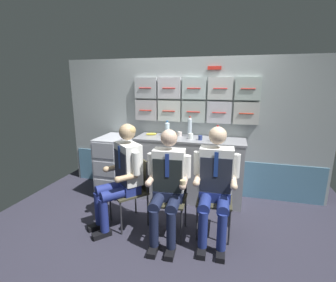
{
  "coord_description": "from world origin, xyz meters",
  "views": [
    {
      "loc": [
        0.69,
        -2.43,
        1.78
      ],
      "look_at": [
        -0.11,
        0.53,
        1.04
      ],
      "focal_mm": 26.05,
      "sensor_mm": 36.0,
      "label": 1
    }
  ],
  "objects_px": {
    "service_trolley": "(114,163)",
    "coffee_cup_white": "(180,134)",
    "crew_member_right": "(168,181)",
    "crew_member_by_counter": "(215,179)",
    "folding_chair_left": "(135,184)",
    "snack_banana": "(151,134)",
    "folding_chair_right": "(170,190)",
    "folding_chair_by_counter": "(215,190)",
    "water_bottle_blue_cap": "(190,127)",
    "crew_member_left": "(123,171)"
  },
  "relations": [
    {
      "from": "service_trolley",
      "to": "coffee_cup_white",
      "type": "relative_size",
      "value": 12.77
    },
    {
      "from": "crew_member_right",
      "to": "coffee_cup_white",
      "type": "distance_m",
      "value": 1.22
    },
    {
      "from": "service_trolley",
      "to": "crew_member_by_counter",
      "type": "bearing_deg",
      "value": -25.52
    },
    {
      "from": "coffee_cup_white",
      "to": "folding_chair_left",
      "type": "bearing_deg",
      "value": -110.45
    },
    {
      "from": "coffee_cup_white",
      "to": "snack_banana",
      "type": "distance_m",
      "value": 0.45
    },
    {
      "from": "service_trolley",
      "to": "crew_member_by_counter",
      "type": "distance_m",
      "value": 1.88
    },
    {
      "from": "coffee_cup_white",
      "to": "folding_chair_right",
      "type": "bearing_deg",
      "value": -83.5
    },
    {
      "from": "folding_chair_by_counter",
      "to": "coffee_cup_white",
      "type": "height_order",
      "value": "coffee_cup_white"
    },
    {
      "from": "folding_chair_by_counter",
      "to": "snack_banana",
      "type": "relative_size",
      "value": 4.92
    },
    {
      "from": "folding_chair_right",
      "to": "water_bottle_blue_cap",
      "type": "height_order",
      "value": "water_bottle_blue_cap"
    },
    {
      "from": "water_bottle_blue_cap",
      "to": "snack_banana",
      "type": "relative_size",
      "value": 1.81
    },
    {
      "from": "crew_member_right",
      "to": "coffee_cup_white",
      "type": "height_order",
      "value": "crew_member_right"
    },
    {
      "from": "folding_chair_right",
      "to": "water_bottle_blue_cap",
      "type": "distance_m",
      "value": 1.17
    },
    {
      "from": "folding_chair_left",
      "to": "water_bottle_blue_cap",
      "type": "bearing_deg",
      "value": 61.54
    },
    {
      "from": "folding_chair_by_counter",
      "to": "coffee_cup_white",
      "type": "distance_m",
      "value": 1.19
    },
    {
      "from": "crew_member_right",
      "to": "service_trolley",
      "type": "bearing_deg",
      "value": 141.12
    },
    {
      "from": "snack_banana",
      "to": "water_bottle_blue_cap",
      "type": "bearing_deg",
      "value": 6.82
    },
    {
      "from": "crew_member_left",
      "to": "crew_member_by_counter",
      "type": "bearing_deg",
      "value": 2.23
    },
    {
      "from": "water_bottle_blue_cap",
      "to": "snack_banana",
      "type": "bearing_deg",
      "value": -173.18
    },
    {
      "from": "crew_member_right",
      "to": "folding_chair_by_counter",
      "type": "distance_m",
      "value": 0.62
    },
    {
      "from": "crew_member_left",
      "to": "water_bottle_blue_cap",
      "type": "distance_m",
      "value": 1.31
    },
    {
      "from": "folding_chair_left",
      "to": "crew_member_by_counter",
      "type": "height_order",
      "value": "crew_member_by_counter"
    },
    {
      "from": "service_trolley",
      "to": "folding_chair_right",
      "type": "distance_m",
      "value": 1.39
    },
    {
      "from": "service_trolley",
      "to": "folding_chair_left",
      "type": "distance_m",
      "value": 1.0
    },
    {
      "from": "snack_banana",
      "to": "folding_chair_by_counter",
      "type": "bearing_deg",
      "value": -36.8
    },
    {
      "from": "crew_member_right",
      "to": "snack_banana",
      "type": "height_order",
      "value": "crew_member_right"
    },
    {
      "from": "crew_member_right",
      "to": "coffee_cup_white",
      "type": "xyz_separation_m",
      "value": [
        -0.13,
        1.18,
        0.29
      ]
    },
    {
      "from": "crew_member_right",
      "to": "coffee_cup_white",
      "type": "relative_size",
      "value": 17.35
    },
    {
      "from": "snack_banana",
      "to": "crew_member_left",
      "type": "bearing_deg",
      "value": -91.58
    },
    {
      "from": "water_bottle_blue_cap",
      "to": "folding_chair_left",
      "type": "bearing_deg",
      "value": -118.46
    },
    {
      "from": "folding_chair_left",
      "to": "crew_member_right",
      "type": "distance_m",
      "value": 0.56
    },
    {
      "from": "folding_chair_by_counter",
      "to": "crew_member_by_counter",
      "type": "xyz_separation_m",
      "value": [
        0.01,
        -0.16,
        0.2
      ]
    },
    {
      "from": "folding_chair_by_counter",
      "to": "snack_banana",
      "type": "distance_m",
      "value": 1.43
    },
    {
      "from": "folding_chair_right",
      "to": "crew_member_left",
      "type": "bearing_deg",
      "value": -173.39
    },
    {
      "from": "folding_chair_left",
      "to": "crew_member_left",
      "type": "height_order",
      "value": "crew_member_left"
    },
    {
      "from": "folding_chair_left",
      "to": "crew_member_by_counter",
      "type": "xyz_separation_m",
      "value": [
        1.01,
        -0.07,
        0.2
      ]
    },
    {
      "from": "folding_chair_right",
      "to": "crew_member_by_counter",
      "type": "xyz_separation_m",
      "value": [
        0.53,
        -0.02,
        0.2
      ]
    },
    {
      "from": "coffee_cup_white",
      "to": "service_trolley",
      "type": "bearing_deg",
      "value": -166.97
    },
    {
      "from": "folding_chair_right",
      "to": "crew_member_by_counter",
      "type": "bearing_deg",
      "value": -2.62
    },
    {
      "from": "service_trolley",
      "to": "coffee_cup_white",
      "type": "bearing_deg",
      "value": 13.03
    },
    {
      "from": "coffee_cup_white",
      "to": "crew_member_by_counter",
      "type": "bearing_deg",
      "value": -58.23
    },
    {
      "from": "crew_member_right",
      "to": "water_bottle_blue_cap",
      "type": "bearing_deg",
      "value": 88.41
    },
    {
      "from": "folding_chair_right",
      "to": "water_bottle_blue_cap",
      "type": "xyz_separation_m",
      "value": [
        0.04,
        1.01,
        0.59
      ]
    },
    {
      "from": "folding_chair_right",
      "to": "folding_chair_by_counter",
      "type": "relative_size",
      "value": 1.0
    },
    {
      "from": "water_bottle_blue_cap",
      "to": "snack_banana",
      "type": "distance_m",
      "value": 0.62
    },
    {
      "from": "crew_member_left",
      "to": "water_bottle_blue_cap",
      "type": "bearing_deg",
      "value": 59.86
    },
    {
      "from": "folding_chair_left",
      "to": "coffee_cup_white",
      "type": "xyz_separation_m",
      "value": [
        0.36,
        0.97,
        0.48
      ]
    },
    {
      "from": "service_trolley",
      "to": "crew_member_left",
      "type": "distance_m",
      "value": 1.05
    },
    {
      "from": "coffee_cup_white",
      "to": "snack_banana",
      "type": "bearing_deg",
      "value": -169.79
    },
    {
      "from": "coffee_cup_white",
      "to": "snack_banana",
      "type": "relative_size",
      "value": 0.43
    }
  ]
}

